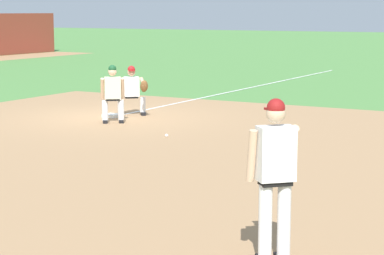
{
  "coord_description": "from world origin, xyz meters",
  "views": [
    {
      "loc": [
        -16.01,
        -11.39,
        2.8
      ],
      "look_at": [
        -6.03,
        -5.81,
        1.0
      ],
      "focal_mm": 70.0,
      "sensor_mm": 36.0,
      "label": 1
    }
  ],
  "objects": [
    {
      "name": "baseball",
      "position": [
        -1.96,
        -2.88,
        0.04
      ],
      "size": [
        0.07,
        0.07,
        0.07
      ],
      "primitive_type": "sphere",
      "color": "white",
      "rests_on": "ground"
    },
    {
      "name": "first_baseman",
      "position": [
        0.5,
        -0.34,
        0.73
      ],
      "size": [
        0.76,
        1.08,
        1.34
      ],
      "color": "black",
      "rests_on": "ground"
    },
    {
      "name": "pitcher",
      "position": [
        -8.57,
        -8.28,
        1.06
      ],
      "size": [
        0.85,
        0.56,
        1.86
      ],
      "color": "black",
      "rests_on": "ground"
    },
    {
      "name": "infield_dirt_patch",
      "position": [
        -4.31,
        -4.15,
        0.0
      ],
      "size": [
        18.0,
        18.0,
        0.01
      ],
      "primitive_type": "cube",
      "color": "#A87F56",
      "rests_on": "ground"
    },
    {
      "name": "first_base_bag",
      "position": [
        0.0,
        0.0,
        0.04
      ],
      "size": [
        0.38,
        0.38,
        0.09
      ],
      "primitive_type": "cube",
      "color": "white",
      "rests_on": "ground"
    },
    {
      "name": "foul_line_stripe",
      "position": [
        8.9,
        0.0,
        0.01
      ],
      "size": [
        17.8,
        0.1,
        0.0
      ],
      "primitive_type": "cube",
      "color": "white",
      "rests_on": "ground"
    },
    {
      "name": "ground_plane",
      "position": [
        0.0,
        0.0,
        0.0
      ],
      "size": [
        160.0,
        160.0,
        0.0
      ],
      "primitive_type": "plane",
      "color": "#518942"
    },
    {
      "name": "baserunner",
      "position": [
        -0.83,
        -0.63,
        0.79
      ],
      "size": [
        0.65,
        0.68,
        1.46
      ],
      "color": "black",
      "rests_on": "ground"
    }
  ]
}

